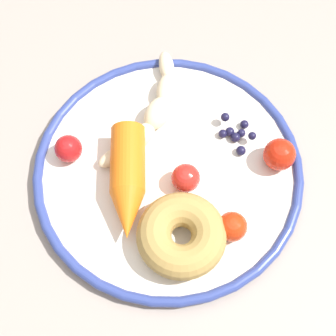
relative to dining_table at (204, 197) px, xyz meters
The scene contains 11 objects.
ground_plane 0.68m from the dining_table, ahead, with size 6.00×6.00×0.00m, color #7E735B.
dining_table is the anchor object (origin of this frame).
plate 0.11m from the dining_table, 92.92° to the right, with size 0.33×0.33×0.02m.
banana 0.15m from the dining_table, 139.56° to the right, with size 0.17×0.11×0.03m.
carrot_orange 0.16m from the dining_table, 78.64° to the right, with size 0.14×0.05×0.04m.
donut 0.16m from the dining_table, 25.55° to the right, with size 0.10×0.10×0.04m, color #AE8A47.
blueberry_pile 0.12m from the dining_table, 136.07° to the left, with size 0.05×0.04×0.02m.
tomato_near 0.21m from the dining_table, 100.27° to the right, with size 0.03×0.03×0.03m, color red.
tomato_mid 0.12m from the dining_table, 57.53° to the right, with size 0.03×0.03×0.03m, color red.
tomato_far 0.14m from the dining_table, 88.73° to the left, with size 0.04×0.04×0.04m, color red.
tomato_extra 0.14m from the dining_table, 10.09° to the left, with size 0.03×0.03×0.03m, color red.
Camera 1 is at (0.26, -0.07, 1.34)m, focal length 54.39 mm.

